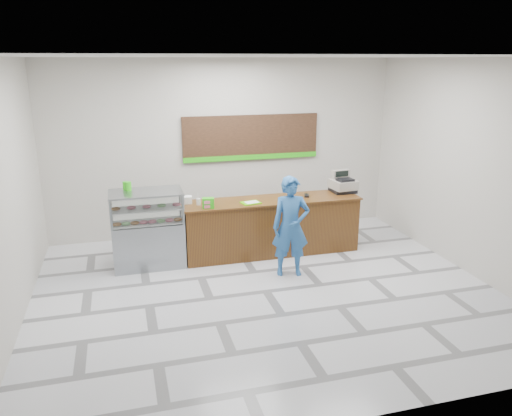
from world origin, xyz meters
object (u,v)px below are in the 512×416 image
object	(u,v)px
sales_counter	(271,226)
customer	(291,227)
display_case	(148,228)
serving_tray	(251,203)
cash_register	(343,184)

from	to	relation	value
sales_counter	customer	bearing A→B (deg)	-88.76
customer	display_case	bearing A→B (deg)	167.70
sales_counter	serving_tray	bearing A→B (deg)	-161.21
cash_register	customer	size ratio (longest dim) A/B	0.29
cash_register	customer	distance (m)	1.89
customer	cash_register	bearing A→B (deg)	50.53
sales_counter	display_case	size ratio (longest dim) A/B	2.45
sales_counter	serving_tray	xyz separation A→B (m)	(-0.43, -0.15, 0.52)
serving_tray	customer	size ratio (longest dim) A/B	0.22
display_case	cash_register	distance (m)	3.73
serving_tray	customer	distance (m)	0.99
serving_tray	display_case	bearing A→B (deg)	163.42
display_case	customer	distance (m)	2.46
cash_register	display_case	bearing A→B (deg)	176.00
sales_counter	serving_tray	distance (m)	0.69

